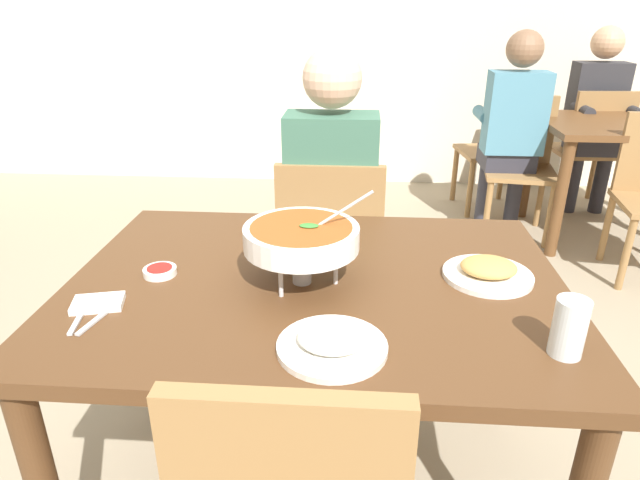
% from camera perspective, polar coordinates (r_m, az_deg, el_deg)
% --- Properties ---
extents(dining_table_main, '(1.33, 0.96, 0.77)m').
position_cam_1_polar(dining_table_main, '(1.52, -0.42, -7.59)').
color(dining_table_main, '#51331C').
rests_on(dining_table_main, ground_plane).
extents(chair_diner_main, '(0.44, 0.44, 0.90)m').
position_cam_1_polar(chair_diner_main, '(2.27, 1.14, -0.92)').
color(chair_diner_main, olive).
rests_on(chair_diner_main, ground_plane).
extents(diner_main, '(0.40, 0.45, 1.31)m').
position_cam_1_polar(diner_main, '(2.22, 1.23, 4.99)').
color(diner_main, '#2D2D38').
rests_on(diner_main, ground_plane).
extents(curry_bowl, '(0.33, 0.30, 0.26)m').
position_cam_1_polar(curry_bowl, '(1.40, -1.96, 0.22)').
color(curry_bowl, silver).
rests_on(curry_bowl, dining_table_main).
extents(rice_plate, '(0.24, 0.24, 0.06)m').
position_cam_1_polar(rice_plate, '(1.18, 1.27, -10.63)').
color(rice_plate, white).
rests_on(rice_plate, dining_table_main).
extents(appetizer_plate, '(0.24, 0.24, 0.06)m').
position_cam_1_polar(appetizer_plate, '(1.54, 17.20, -3.13)').
color(appetizer_plate, white).
rests_on(appetizer_plate, dining_table_main).
extents(sauce_dish, '(0.09, 0.09, 0.02)m').
position_cam_1_polar(sauce_dish, '(1.55, -16.43, -3.14)').
color(sauce_dish, white).
rests_on(sauce_dish, dining_table_main).
extents(napkin_folded, '(0.14, 0.11, 0.02)m').
position_cam_1_polar(napkin_folded, '(1.45, -22.24, -6.15)').
color(napkin_folded, white).
rests_on(napkin_folded, dining_table_main).
extents(fork_utensil, '(0.04, 0.17, 0.01)m').
position_cam_1_polar(fork_utensil, '(1.42, -23.78, -7.20)').
color(fork_utensil, silver).
rests_on(fork_utensil, dining_table_main).
extents(spoon_utensil, '(0.05, 0.17, 0.01)m').
position_cam_1_polar(spoon_utensil, '(1.40, -21.96, -7.38)').
color(spoon_utensil, silver).
rests_on(spoon_utensil, dining_table_main).
extents(drink_glass, '(0.07, 0.07, 0.13)m').
position_cam_1_polar(drink_glass, '(1.26, 24.60, -8.61)').
color(drink_glass, silver).
rests_on(drink_glass, dining_table_main).
extents(dining_table_far, '(1.00, 0.80, 0.77)m').
position_cam_1_polar(dining_table_far, '(3.98, 28.99, 8.80)').
color(dining_table_far, brown).
rests_on(dining_table_far, ground_plane).
extents(chair_bg_left, '(0.46, 0.46, 0.90)m').
position_cam_1_polar(chair_bg_left, '(4.46, 26.58, 8.96)').
color(chair_bg_left, olive).
rests_on(chair_bg_left, ground_plane).
extents(chair_bg_middle, '(0.50, 0.50, 0.90)m').
position_cam_1_polar(chair_bg_middle, '(3.88, 20.18, 8.12)').
color(chair_bg_middle, olive).
rests_on(chair_bg_middle, ground_plane).
extents(chair_bg_corner, '(0.50, 0.50, 0.90)m').
position_cam_1_polar(chair_bg_corner, '(4.29, 18.73, 9.70)').
color(chair_bg_corner, olive).
rests_on(chair_bg_corner, ground_plane).
extents(patron_bg_left, '(0.40, 0.45, 1.31)m').
position_cam_1_polar(patron_bg_left, '(4.47, 26.98, 12.06)').
color(patron_bg_left, '#2D2D38').
rests_on(patron_bg_left, ground_plane).
extents(patron_bg_middle, '(0.40, 0.45, 1.31)m').
position_cam_1_polar(patron_bg_middle, '(3.75, 19.52, 11.44)').
color(patron_bg_middle, '#2D2D38').
rests_on(patron_bg_middle, ground_plane).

